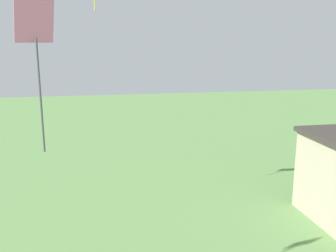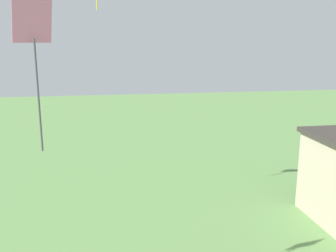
{
  "view_description": "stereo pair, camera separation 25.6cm",
  "coord_description": "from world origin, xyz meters",
  "views": [
    {
      "loc": [
        -2.36,
        -2.42,
        8.63
      ],
      "look_at": [
        0.0,
        9.99,
        5.78
      ],
      "focal_mm": 40.0,
      "sensor_mm": 36.0,
      "label": 1
    },
    {
      "loc": [
        -2.11,
        -2.46,
        8.63
      ],
      "look_at": [
        0.0,
        9.99,
        5.78
      ],
      "focal_mm": 40.0,
      "sensor_mm": 36.0,
      "label": 2
    }
  ],
  "objects": [
    {
      "name": "kite_pink_diamond",
      "position": [
        -3.73,
        7.04,
        8.78
      ],
      "size": [
        0.98,
        0.71,
        3.91
      ],
      "color": "pink"
    }
  ]
}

